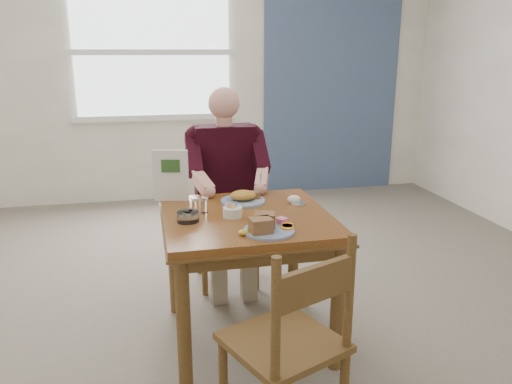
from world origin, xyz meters
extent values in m
plane|color=#655E51|center=(0.00, 0.00, 0.00)|extent=(6.00, 6.00, 0.00)
plane|color=white|center=(0.00, 3.00, 1.40)|extent=(5.50, 0.00, 5.50)
cube|color=#43587D|center=(1.60, 2.98, 1.40)|extent=(1.60, 0.02, 2.80)
ellipsoid|color=yellow|center=(-0.08, -0.31, 0.76)|extent=(0.06, 0.05, 0.03)
ellipsoid|color=white|center=(0.31, 0.15, 0.77)|extent=(0.09, 0.08, 0.05)
cylinder|color=silver|center=(0.33, 0.11, 0.76)|extent=(0.09, 0.09, 0.01)
cube|color=white|center=(-0.40, 2.97, 1.60)|extent=(1.60, 0.02, 1.30)
cube|color=white|center=(-0.40, 2.96, 0.92)|extent=(1.72, 0.04, 0.06)
cube|color=white|center=(-0.40, 2.96, 1.60)|extent=(1.72, 0.04, 0.06)
cube|color=brown|center=(0.00, 0.00, 0.73)|extent=(0.90, 0.90, 0.04)
cube|color=brown|center=(0.00, 0.00, 0.70)|extent=(0.92, 0.92, 0.01)
cylinder|color=brown|center=(-0.39, -0.39, 0.35)|extent=(0.07, 0.07, 0.71)
cylinder|color=brown|center=(0.39, -0.39, 0.35)|extent=(0.07, 0.07, 0.71)
cylinder|color=brown|center=(-0.39, 0.39, 0.35)|extent=(0.07, 0.07, 0.71)
cylinder|color=brown|center=(0.39, 0.39, 0.35)|extent=(0.07, 0.07, 0.71)
cube|color=brown|center=(0.00, -0.39, 0.66)|extent=(0.80, 0.03, 0.08)
cube|color=brown|center=(0.00, 0.39, 0.66)|extent=(0.80, 0.03, 0.08)
cube|color=brown|center=(-0.39, 0.00, 0.66)|extent=(0.03, 0.80, 0.08)
cube|color=brown|center=(0.39, 0.00, 0.66)|extent=(0.03, 0.80, 0.08)
cylinder|color=brown|center=(-0.18, 0.57, 0.23)|extent=(0.04, 0.04, 0.45)
cylinder|color=brown|center=(0.18, 0.57, 0.23)|extent=(0.04, 0.04, 0.45)
cylinder|color=brown|center=(-0.18, 0.93, 0.23)|extent=(0.04, 0.04, 0.45)
cylinder|color=brown|center=(0.18, 0.93, 0.23)|extent=(0.04, 0.04, 0.45)
cube|color=brown|center=(0.00, 0.75, 0.47)|extent=(0.42, 0.42, 0.03)
cylinder|color=brown|center=(-0.18, 0.93, 0.70)|extent=(0.04, 0.04, 0.50)
cylinder|color=brown|center=(0.18, 0.93, 0.70)|extent=(0.04, 0.04, 0.50)
cube|color=brown|center=(0.00, 0.93, 0.80)|extent=(0.38, 0.03, 0.14)
cylinder|color=brown|center=(0.08, -0.58, 0.23)|extent=(0.05, 0.05, 0.45)
cube|color=brown|center=(-0.01, -0.81, 0.47)|extent=(0.55, 0.55, 0.03)
cylinder|color=brown|center=(-0.11, -1.05, 0.70)|extent=(0.05, 0.05, 0.50)
cylinder|color=brown|center=(0.22, -0.91, 0.70)|extent=(0.05, 0.05, 0.50)
cube|color=brown|center=(0.06, -0.98, 0.80)|extent=(0.36, 0.18, 0.14)
cube|color=gray|center=(-0.10, 0.63, 0.54)|extent=(0.13, 0.38, 0.12)
cube|color=gray|center=(0.10, 0.63, 0.54)|extent=(0.13, 0.38, 0.12)
cube|color=gray|center=(-0.10, 0.45, 0.24)|extent=(0.10, 0.10, 0.48)
cube|color=gray|center=(0.10, 0.45, 0.24)|extent=(0.10, 0.10, 0.48)
cube|color=black|center=(0.00, 0.78, 0.84)|extent=(0.40, 0.22, 0.58)
sphere|color=black|center=(-0.19, 0.78, 1.06)|extent=(0.15, 0.15, 0.15)
sphere|color=black|center=(0.19, 0.78, 1.06)|extent=(0.15, 0.15, 0.15)
cylinder|color=#D59587|center=(0.00, 0.76, 1.15)|extent=(0.11, 0.11, 0.08)
sphere|color=#D59587|center=(0.00, 0.76, 1.28)|extent=(0.21, 0.21, 0.21)
cube|color=black|center=(-0.22, 0.67, 0.96)|extent=(0.09, 0.29, 0.27)
cube|color=black|center=(0.22, 0.67, 0.96)|extent=(0.09, 0.29, 0.27)
sphere|color=black|center=(-0.22, 0.55, 0.86)|extent=(0.09, 0.09, 0.09)
sphere|color=black|center=(0.22, 0.55, 0.86)|extent=(0.09, 0.09, 0.09)
cube|color=#D59587|center=(-0.19, 0.46, 0.82)|extent=(0.14, 0.23, 0.14)
cube|color=#D59587|center=(0.19, 0.46, 0.82)|extent=(0.14, 0.23, 0.14)
sphere|color=#D59587|center=(-0.16, 0.37, 0.79)|extent=(0.08, 0.08, 0.08)
sphere|color=#D59587|center=(0.16, 0.37, 0.79)|extent=(0.08, 0.08, 0.08)
cylinder|color=silver|center=(0.16, 0.37, 0.84)|extent=(0.01, 0.05, 0.12)
cylinder|color=white|center=(0.05, -0.29, 0.76)|extent=(0.26, 0.26, 0.01)
cube|color=#AA814B|center=(0.00, -0.32, 0.80)|extent=(0.11, 0.10, 0.07)
cube|color=#AA814B|center=(0.04, -0.25, 0.80)|extent=(0.12, 0.11, 0.07)
cylinder|color=#FD9F1A|center=(0.15, -0.30, 0.77)|extent=(0.07, 0.07, 0.01)
cylinder|color=#FD9F1A|center=(0.15, -0.27, 0.77)|extent=(0.07, 0.07, 0.01)
cylinder|color=#FD9F1A|center=(0.16, -0.25, 0.77)|extent=(0.08, 0.08, 0.01)
cube|color=pink|center=(0.14, -0.21, 0.78)|extent=(0.07, 0.07, 0.03)
cylinder|color=white|center=(0.02, 0.23, 0.76)|extent=(0.28, 0.28, 0.01)
ellipsoid|color=gold|center=(0.02, 0.23, 0.79)|extent=(0.16, 0.14, 0.06)
cube|color=#AA814B|center=(0.08, 0.26, 0.78)|extent=(0.10, 0.06, 0.04)
cylinder|color=white|center=(-0.08, -0.02, 0.78)|extent=(0.13, 0.13, 0.05)
cube|color=pink|center=(-0.09, -0.02, 0.82)|extent=(0.04, 0.03, 0.03)
cube|color=#6699D8|center=(-0.07, -0.01, 0.82)|extent=(0.04, 0.02, 0.03)
cube|color=#EAD159|center=(-0.08, -0.04, 0.82)|extent=(0.04, 0.04, 0.03)
cube|color=white|center=(-0.10, -0.01, 0.82)|extent=(0.04, 0.02, 0.03)
cylinder|color=white|center=(-0.27, 0.09, 0.79)|extent=(0.04, 0.04, 0.07)
cylinder|color=silver|center=(-0.27, 0.09, 0.83)|extent=(0.04, 0.04, 0.02)
cylinder|color=white|center=(-0.22, 0.09, 0.79)|extent=(0.04, 0.04, 0.07)
cylinder|color=silver|center=(-0.22, 0.09, 0.83)|extent=(0.04, 0.04, 0.02)
cylinder|color=white|center=(-0.32, -0.05, 0.78)|extent=(0.13, 0.13, 0.05)
cylinder|color=white|center=(-0.34, -0.05, 0.79)|extent=(0.03, 0.03, 0.02)
cylinder|color=white|center=(-0.31, -0.03, 0.79)|extent=(0.03, 0.03, 0.02)
cylinder|color=white|center=(-0.32, -0.06, 0.79)|extent=(0.03, 0.03, 0.02)
cube|color=white|center=(-0.39, 0.36, 0.90)|extent=(0.21, 0.06, 0.31)
cube|color=#2D5926|center=(-0.38, 0.35, 0.96)|extent=(0.11, 0.03, 0.08)
camera|label=1|loc=(-0.51, -2.54, 1.61)|focal=35.00mm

